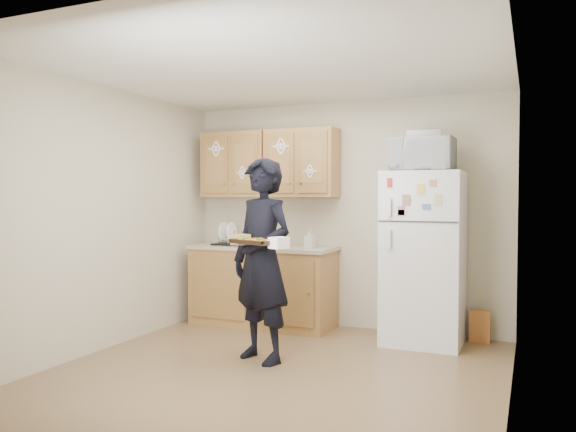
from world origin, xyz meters
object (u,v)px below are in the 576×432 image
at_px(microwave, 422,155).
at_px(dish_rack, 234,237).
at_px(person, 262,260).
at_px(baking_tray, 259,242).
at_px(refrigerator, 424,258).

relative_size(microwave, dish_rack, 1.34).
relative_size(person, baking_tray, 4.35).
relative_size(baking_tray, dish_rack, 0.94).
relative_size(refrigerator, dish_rack, 3.87).
relative_size(person, dish_rack, 4.08).
bearing_deg(refrigerator, baking_tray, -126.69).
bearing_deg(baking_tray, microwave, 74.08).
height_order(refrigerator, person, person).
bearing_deg(microwave, refrigerator, 78.11).
xyz_separation_m(person, dish_rack, (-0.95, 1.21, 0.09)).
distance_m(microwave, dish_rack, 2.31).
bearing_deg(person, microwave, 65.09).
bearing_deg(refrigerator, dish_rack, 179.31).
height_order(baking_tray, microwave, microwave).
height_order(person, baking_tray, person).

